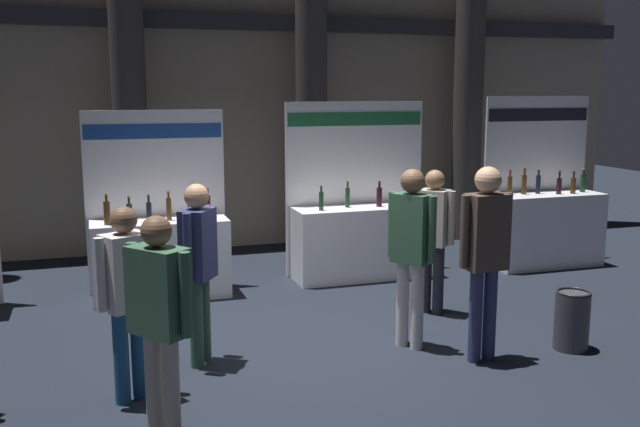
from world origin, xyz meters
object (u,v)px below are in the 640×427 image
at_px(exhibitor_booth_1, 160,250).
at_px(exhibitor_booth_2, 362,234).
at_px(visitor_0, 198,259).
at_px(visitor_2, 485,245).
at_px(visitor_4, 434,229).
at_px(visitor_7, 127,287).
at_px(visitor_5, 411,243).
at_px(exhibitor_booth_3, 544,222).
at_px(visitor_3, 159,307).
at_px(trash_bin, 572,320).

distance_m(exhibitor_booth_1, exhibitor_booth_2, 2.68).
relative_size(visitor_0, visitor_2, 0.92).
relative_size(visitor_4, visitor_7, 1.02).
xyz_separation_m(exhibitor_booth_1, visitor_4, (2.86, -1.62, 0.39)).
height_order(exhibitor_booth_1, visitor_0, exhibitor_booth_1).
relative_size(visitor_0, visitor_4, 1.03).
bearing_deg(visitor_4, visitor_5, -78.28).
bearing_deg(visitor_5, exhibitor_booth_3, 93.85).
relative_size(visitor_3, visitor_4, 1.01).
distance_m(exhibitor_booth_2, visitor_0, 3.56).
height_order(visitor_3, visitor_7, visitor_3).
distance_m(visitor_3, visitor_7, 0.77).
xyz_separation_m(exhibitor_booth_1, visitor_0, (0.14, -2.34, 0.42)).
distance_m(exhibitor_booth_1, visitor_3, 3.74).
height_order(exhibitor_booth_1, visitor_3, exhibitor_booth_1).
bearing_deg(trash_bin, visitor_2, 179.61).
relative_size(visitor_3, visitor_7, 1.03).
height_order(exhibitor_booth_2, visitor_7, exhibitor_booth_2).
bearing_deg(trash_bin, visitor_3, -170.98).
bearing_deg(visitor_2, visitor_0, -20.67).
distance_m(visitor_3, visitor_4, 3.82).
bearing_deg(exhibitor_booth_2, visitor_0, -136.01).
distance_m(visitor_2, visitor_4, 1.47).
distance_m(visitor_0, visitor_7, 0.90).
height_order(exhibitor_booth_2, visitor_3, exhibitor_booth_2).
bearing_deg(visitor_5, visitor_0, -128.58).
bearing_deg(visitor_2, exhibitor_booth_2, -95.07).
distance_m(trash_bin, visitor_3, 4.09).
xyz_separation_m(visitor_0, visitor_3, (-0.47, -1.36, -0.00)).
height_order(exhibitor_booth_1, exhibitor_booth_2, exhibitor_booth_2).
height_order(exhibitor_booth_2, trash_bin, exhibitor_booth_2).
xyz_separation_m(visitor_4, visitor_7, (-3.38, -1.34, -0.01)).
height_order(exhibitor_booth_3, visitor_4, exhibitor_booth_3).
distance_m(trash_bin, visitor_2, 1.28).
height_order(trash_bin, visitor_3, visitor_3).
relative_size(exhibitor_booth_2, exhibitor_booth_3, 0.97).
relative_size(visitor_2, visitor_5, 1.03).
bearing_deg(visitor_4, visitor_0, -115.91).
bearing_deg(exhibitor_booth_1, visitor_4, -29.45).
distance_m(visitor_0, visitor_2, 2.62).
relative_size(exhibitor_booth_1, visitor_2, 1.24).
bearing_deg(visitor_4, exhibitor_booth_3, 80.39).
relative_size(visitor_0, visitor_3, 1.02).
distance_m(exhibitor_booth_2, exhibitor_booth_3, 2.74).
relative_size(exhibitor_booth_2, trash_bin, 4.00).
relative_size(exhibitor_booth_1, visitor_0, 1.34).
bearing_deg(visitor_5, visitor_2, 9.70).
bearing_deg(trash_bin, exhibitor_booth_1, 139.90).
height_order(visitor_3, visitor_4, visitor_3).
distance_m(visitor_4, visitor_5, 1.15).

